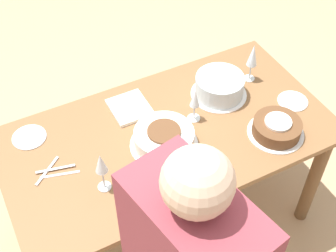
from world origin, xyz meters
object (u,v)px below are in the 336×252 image
cake_center_white (164,138)px  cake_back_decorated (219,86)px  wine_glass_extra (101,165)px  wine_glass_near (253,56)px  cake_front_chocolate (277,128)px  wine_glass_far (195,100)px

cake_center_white → cake_back_decorated: 0.44m
cake_back_decorated → wine_glass_extra: size_ratio=1.36×
wine_glass_near → cake_back_decorated: bearing=-171.9°
cake_back_decorated → cake_center_white: bearing=-156.5°
cake_back_decorated → wine_glass_near: 0.23m
cake_center_white → cake_front_chocolate: 0.52m
cake_center_white → cake_back_decorated: cake_back_decorated is taller
cake_center_white → cake_front_chocolate: (0.49, -0.18, -0.01)m
wine_glass_extra → cake_front_chocolate: bearing=-5.7°
cake_center_white → cake_front_chocolate: cake_center_white is taller
cake_back_decorated → wine_glass_near: wine_glass_near is taller
wine_glass_far → wine_glass_extra: 0.56m
cake_center_white → wine_glass_far: size_ratio=1.72×
cake_center_white → wine_glass_extra: wine_glass_extra is taller
wine_glass_extra → cake_center_white: bearing=16.0°
wine_glass_near → cake_front_chocolate: bearing=-106.1°
cake_center_white → wine_glass_far: wine_glass_far is taller
cake_back_decorated → wine_glass_extra: 0.78m
wine_glass_near → wine_glass_far: 0.42m
cake_front_chocolate → wine_glass_near: size_ratio=1.22×
cake_front_chocolate → wine_glass_extra: size_ratio=1.27×
wine_glass_far → wine_glass_near: bearing=16.5°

